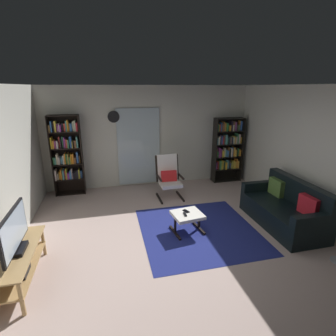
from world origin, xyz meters
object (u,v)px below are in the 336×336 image
object	(u,v)px
cell_phone	(186,211)
wall_clock	(114,117)
television	(14,233)
bookshelf_near_tv	(67,153)
lounge_armchair	(169,176)
tv_stand	(19,263)
tv_remote	(185,214)
leather_sofa	(285,209)
ottoman	(187,217)
bookshelf_near_sofa	(227,148)

from	to	relation	value
cell_phone	wall_clock	xyz separation A→B (m)	(-1.12, 2.51, 1.48)
television	bookshelf_near_tv	xyz separation A→B (m)	(0.29, 3.15, 0.28)
lounge_armchair	wall_clock	distance (m)	2.00
tv_stand	bookshelf_near_tv	size ratio (longest dim) A/B	0.66
television	tv_remote	distance (m)	2.63
leather_sofa	lounge_armchair	world-z (taller)	lounge_armchair
bookshelf_near_tv	tv_stand	bearing A→B (deg)	-95.18
tv_stand	cell_phone	bearing A→B (deg)	18.03
tv_remote	cell_phone	size ratio (longest dim) A/B	1.03
television	wall_clock	bearing A→B (deg)	66.52
lounge_armchair	tv_remote	size ratio (longest dim) A/B	7.10
ottoman	wall_clock	size ratio (longest dim) A/B	2.00
leather_sofa	ottoman	distance (m)	1.91
tv_stand	bookshelf_near_tv	xyz separation A→B (m)	(0.29, 3.18, 0.72)
bookshelf_near_sofa	leather_sofa	size ratio (longest dim) A/B	1.04
ottoman	cell_phone	xyz separation A→B (m)	(-0.00, 0.08, 0.07)
bookshelf_near_sofa	lounge_armchair	distance (m)	2.03
lounge_armchair	ottoman	distance (m)	1.67
lounge_armchair	wall_clock	xyz separation A→B (m)	(-1.17, 0.94, 1.32)
bookshelf_near_tv	wall_clock	xyz separation A→B (m)	(1.16, 0.17, 0.80)
television	ottoman	bearing A→B (deg)	15.95
leather_sofa	tv_remote	world-z (taller)	leather_sofa
bookshelf_near_sofa	tv_remote	distance (m)	3.18
lounge_armchair	cell_phone	xyz separation A→B (m)	(-0.05, -1.57, -0.16)
leather_sofa	cell_phone	distance (m)	1.92
ottoman	cell_phone	world-z (taller)	cell_phone
ottoman	wall_clock	distance (m)	3.22
tv_stand	bookshelf_near_sofa	world-z (taller)	bookshelf_near_sofa
television	bookshelf_near_sofa	distance (m)	5.46
tv_stand	television	xyz separation A→B (m)	(0.00, 0.02, 0.44)
tv_remote	bookshelf_near_sofa	bearing A→B (deg)	55.60
ottoman	tv_remote	xyz separation A→B (m)	(-0.06, -0.04, 0.07)
tv_remote	lounge_armchair	bearing A→B (deg)	90.70
television	ottoman	world-z (taller)	television
bookshelf_near_tv	wall_clock	world-z (taller)	wall_clock
tv_stand	leather_sofa	bearing A→B (deg)	7.34
leather_sofa	bookshelf_near_sofa	bearing A→B (deg)	90.17
lounge_armchair	ottoman	world-z (taller)	lounge_armchair
leather_sofa	ottoman	world-z (taller)	leather_sofa
leather_sofa	tv_remote	xyz separation A→B (m)	(-1.96, 0.14, 0.06)
tv_stand	tv_remote	distance (m)	2.61
lounge_armchair	tv_remote	distance (m)	1.70
bookshelf_near_tv	leather_sofa	size ratio (longest dim) A/B	1.14
wall_clock	tv_remote	bearing A→B (deg)	-67.92
leather_sofa	lounge_armchair	size ratio (longest dim) A/B	1.67
tv_stand	wall_clock	size ratio (longest dim) A/B	4.44
ottoman	tv_remote	distance (m)	0.10
lounge_armchair	cell_phone	size ratio (longest dim) A/B	7.30
bookshelf_near_tv	lounge_armchair	distance (m)	2.51
cell_phone	wall_clock	distance (m)	3.12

